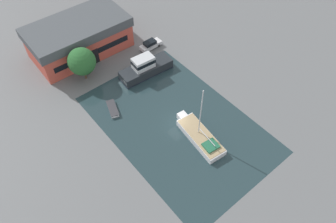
# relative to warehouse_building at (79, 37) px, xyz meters

# --- Properties ---
(ground_plane) EXTENTS (440.00, 440.00, 0.00)m
(ground_plane) POSITION_rel_warehouse_building_xyz_m (2.56, -26.37, -3.30)
(ground_plane) COLOR slate
(water_canal) EXTENTS (20.45, 31.41, 0.01)m
(water_canal) POSITION_rel_warehouse_building_xyz_m (2.56, -26.37, -3.30)
(water_canal) COLOR #23383D
(water_canal) RESTS_ON ground
(warehouse_building) EXTENTS (19.28, 10.81, 6.53)m
(warehouse_building) POSITION_rel_warehouse_building_xyz_m (0.00, 0.00, 0.00)
(warehouse_building) COLOR #C64C3D
(warehouse_building) RESTS_ON ground
(quay_tree_near_building) EXTENTS (5.02, 5.02, 6.62)m
(quay_tree_near_building) POSITION_rel_warehouse_building_xyz_m (-3.50, -7.42, 0.81)
(quay_tree_near_building) COLOR brown
(quay_tree_near_building) RESTS_ON ground
(parked_car) EXTENTS (4.67, 1.79, 1.72)m
(parked_car) POSITION_rel_warehouse_building_xyz_m (11.13, -8.16, -2.45)
(parked_car) COLOR silver
(parked_car) RESTS_ON ground
(sailboat_moored) EXTENTS (4.13, 10.41, 10.71)m
(sailboat_moored) POSITION_rel_warehouse_building_xyz_m (3.39, -30.94, -2.63)
(sailboat_moored) COLOR white
(sailboat_moored) RESTS_ON water_canal
(motor_cruiser) EXTENTS (10.44, 4.14, 3.94)m
(motor_cruiser) POSITION_rel_warehouse_building_xyz_m (5.86, -13.43, -1.88)
(motor_cruiser) COLOR #23282D
(motor_cruiser) RESTS_ON water_canal
(small_dinghy) EXTENTS (2.55, 4.07, 0.58)m
(small_dinghy) POSITION_rel_warehouse_building_xyz_m (-3.95, -17.06, -3.01)
(small_dinghy) COLOR white
(small_dinghy) RESTS_ON water_canal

